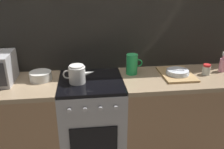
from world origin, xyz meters
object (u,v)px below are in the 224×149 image
object	(u,v)px
mixing_bowl	(41,76)
spray_bottle	(223,64)
stove_unit	(92,122)
dish_pile	(177,73)
spice_jar	(206,70)
pitcher	(132,64)
kettle	(77,74)

from	to	relation	value
mixing_bowl	spray_bottle	xyz separation A→B (m)	(1.79, 0.01, 0.04)
stove_unit	dish_pile	world-z (taller)	dish_pile
spice_jar	spray_bottle	size ratio (longest dim) A/B	0.52
spice_jar	dish_pile	bearing A→B (deg)	178.63
spray_bottle	stove_unit	bearing A→B (deg)	-176.71
mixing_bowl	spray_bottle	bearing A→B (deg)	0.24
mixing_bowl	dish_pile	distance (m)	1.30
pitcher	spray_bottle	size ratio (longest dim) A/B	0.99
spray_bottle	kettle	bearing A→B (deg)	-175.83
mixing_bowl	kettle	bearing A→B (deg)	-16.13
kettle	mixing_bowl	bearing A→B (deg)	163.87
kettle	dish_pile	xyz separation A→B (m)	(0.96, 0.05, -0.06)
stove_unit	kettle	world-z (taller)	kettle
stove_unit	spice_jar	size ratio (longest dim) A/B	8.57
dish_pile	spray_bottle	size ratio (longest dim) A/B	1.97
mixing_bowl	pitcher	bearing A→B (deg)	3.30
kettle	spray_bottle	bearing A→B (deg)	4.17
dish_pile	pitcher	bearing A→B (deg)	167.18
pitcher	spice_jar	bearing A→B (deg)	-8.24
kettle	stove_unit	bearing A→B (deg)	13.70
spice_jar	pitcher	bearing A→B (deg)	171.76
pitcher	dish_pile	xyz separation A→B (m)	(0.43, -0.10, -0.08)
mixing_bowl	spice_jar	bearing A→B (deg)	-1.94
pitcher	spray_bottle	world-z (taller)	spray_bottle
kettle	spray_bottle	xyz separation A→B (m)	(1.45, 0.11, -0.00)
mixing_bowl	spray_bottle	distance (m)	1.79
dish_pile	spice_jar	world-z (taller)	spice_jar
dish_pile	spray_bottle	bearing A→B (deg)	6.29
stove_unit	pitcher	distance (m)	0.70
stove_unit	spray_bottle	size ratio (longest dim) A/B	4.43
kettle	spray_bottle	size ratio (longest dim) A/B	1.40
stove_unit	pitcher	bearing A→B (deg)	16.21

